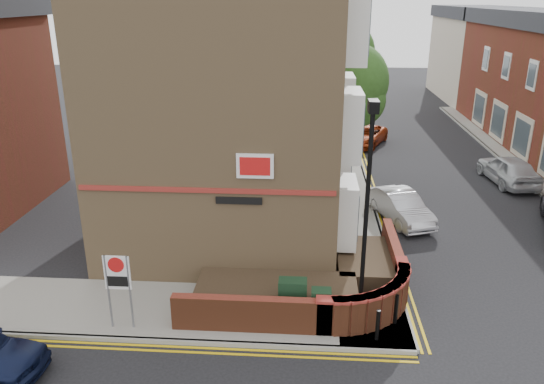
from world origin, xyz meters
The scene contains 24 objects.
ground centered at (0.00, 0.00, 0.00)m, with size 120.00×120.00×0.00m, color black.
pavement_corner centered at (-3.50, 1.50, 0.06)m, with size 13.00×3.00×0.12m, color gray.
pavement_main centered at (2.00, 16.00, 0.06)m, with size 2.00×32.00×0.12m, color gray.
kerb_side centered at (-3.50, 0.00, 0.06)m, with size 13.00×0.15×0.12m, color gray.
kerb_main_near centered at (3.00, 16.00, 0.06)m, with size 0.15×32.00×0.12m, color gray.
kerb_main_far centered at (11.00, 13.00, 0.06)m, with size 0.15×40.00×0.12m, color gray.
yellow_lines_side centered at (-3.50, -0.25, 0.01)m, with size 13.00×0.28×0.01m, color gold.
yellow_lines_main centered at (3.25, 16.00, 0.01)m, with size 0.28×32.00×0.01m, color gold.
corner_building centered at (-2.84, 8.00, 6.23)m, with size 8.95×10.40×13.60m.
garden_wall centered at (0.00, 2.50, 0.00)m, with size 6.80×6.00×1.20m, color brown, non-canonical shape.
lamppost centered at (1.60, 1.20, 3.34)m, with size 0.25×0.50×6.30m.
utility_cabinet_large centered at (-0.30, 1.30, 0.72)m, with size 0.80×0.45×1.20m, color #16331F.
utility_cabinet_small centered at (0.50, 1.00, 0.67)m, with size 0.55×0.40×1.10m, color #16331F.
bollard_near centered at (2.00, 0.40, 0.57)m, with size 0.11×0.11×0.90m, color black.
bollard_far centered at (2.60, 1.20, 0.57)m, with size 0.11×0.11×0.90m, color black.
zone_sign centered at (-5.00, 0.50, 1.64)m, with size 0.72×0.07×2.20m.
far_terrace_cream centered at (14.50, 38.00, 4.05)m, with size 5.40×12.40×8.00m.
tree_near centered at (2.00, 14.05, 4.70)m, with size 3.64×3.65×6.70m.
tree_mid centered at (2.00, 22.05, 5.20)m, with size 4.03×4.03×7.42m.
tree_far centered at (2.00, 30.05, 4.91)m, with size 3.81×3.81×7.00m.
traffic_light_assembly centered at (2.40, 25.00, 2.78)m, with size 0.20×0.16×4.20m.
silver_car_near centered at (3.92, 8.88, 0.62)m, with size 1.32×3.77×1.24m, color #B4B6BD.
red_car_main centered at (3.60, 20.87, 0.59)m, with size 1.95×4.22×1.17m, color #A03411.
silver_car_far centered at (9.99, 14.00, 0.72)m, with size 1.71×4.25×1.45m, color #B9BDC2.
Camera 1 is at (0.02, -11.75, 8.79)m, focal length 35.00 mm.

